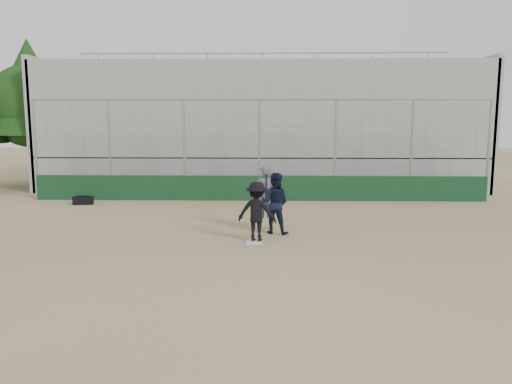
{
  "coord_description": "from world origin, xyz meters",
  "views": [
    {
      "loc": [
        0.35,
        -12.82,
        3.22
      ],
      "look_at": [
        0.0,
        1.4,
        1.15
      ],
      "focal_mm": 35.0,
      "sensor_mm": 36.0,
      "label": 1
    }
  ],
  "objects_px": {
    "equipment_bag": "(83,200)",
    "catcher_crouched": "(275,213)",
    "batter_at_plate": "(257,212)",
    "umpire": "(265,201)"
  },
  "relations": [
    {
      "from": "umpire",
      "to": "equipment_bag",
      "type": "distance_m",
      "value": 8.2
    },
    {
      "from": "catcher_crouched",
      "to": "umpire",
      "type": "xyz_separation_m",
      "value": [
        -0.28,
        0.51,
        0.28
      ]
    },
    {
      "from": "catcher_crouched",
      "to": "umpire",
      "type": "distance_m",
      "value": 0.65
    },
    {
      "from": "catcher_crouched",
      "to": "equipment_bag",
      "type": "xyz_separation_m",
      "value": [
        -7.27,
        4.73,
        -0.43
      ]
    },
    {
      "from": "batter_at_plate",
      "to": "equipment_bag",
      "type": "bearing_deg",
      "value": 140.26
    },
    {
      "from": "umpire",
      "to": "batter_at_plate",
      "type": "bearing_deg",
      "value": 64.87
    },
    {
      "from": "batter_at_plate",
      "to": "umpire",
      "type": "distance_m",
      "value": 1.43
    },
    {
      "from": "batter_at_plate",
      "to": "equipment_bag",
      "type": "relative_size",
      "value": 2.35
    },
    {
      "from": "batter_at_plate",
      "to": "equipment_bag",
      "type": "distance_m",
      "value": 8.84
    },
    {
      "from": "equipment_bag",
      "to": "catcher_crouched",
      "type": "bearing_deg",
      "value": -33.05
    }
  ]
}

